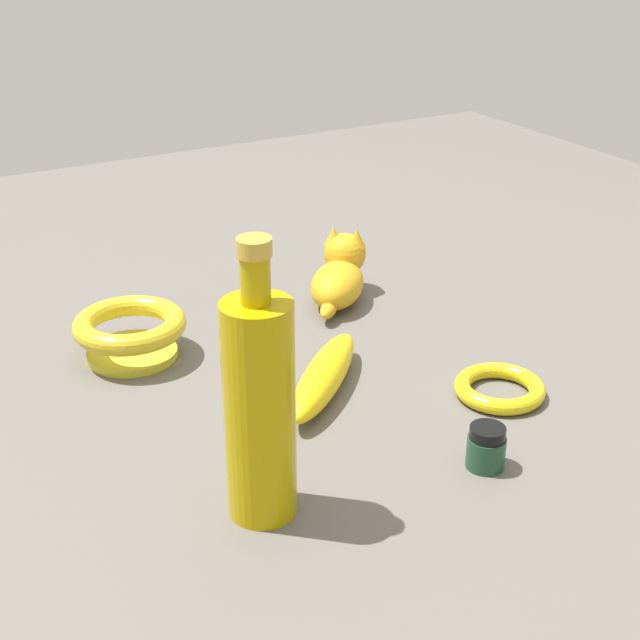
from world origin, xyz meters
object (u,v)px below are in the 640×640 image
(nail_polish_jar, at_px, (486,447))
(bottle_tall, at_px, (260,406))
(banana, at_px, (324,376))
(cat_figurine, at_px, (340,274))
(bangle, at_px, (500,388))
(bowl, at_px, (130,331))

(nail_polish_jar, bearing_deg, bottle_tall, 78.36)
(banana, distance_m, nail_polish_jar, 0.21)
(cat_figurine, relative_size, bottle_tall, 0.50)
(cat_figurine, xyz_separation_m, bangle, (-0.31, -0.02, -0.03))
(bangle, relative_size, nail_polish_jar, 2.28)
(banana, xyz_separation_m, cat_figurine, (0.21, -0.14, 0.02))
(bowl, xyz_separation_m, bottle_tall, (-0.34, -0.00, 0.07))
(bowl, bearing_deg, bangle, -131.75)
(banana, bearing_deg, bangle, -75.31)
(banana, distance_m, cat_figurine, 0.25)
(bottle_tall, relative_size, bangle, 2.61)
(banana, xyz_separation_m, bottle_tall, (-0.16, 0.15, 0.09))
(bowl, bearing_deg, cat_figurine, -86.03)
(cat_figurine, height_order, bottle_tall, bottle_tall)
(banana, distance_m, bowl, 0.24)
(bangle, xyz_separation_m, nail_polish_jar, (-0.10, 0.10, 0.01))
(bowl, distance_m, nail_polish_jar, 0.45)
(banana, bearing_deg, bottle_tall, -177.95)
(bottle_tall, height_order, bangle, bottle_tall)
(cat_figurine, xyz_separation_m, nail_polish_jar, (-0.41, 0.08, -0.02))
(nail_polish_jar, bearing_deg, bangle, -45.22)
(cat_figurine, bearing_deg, bowl, 93.97)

